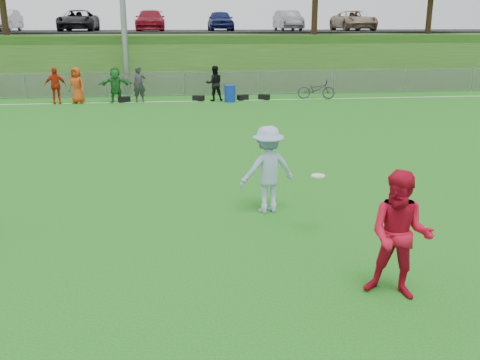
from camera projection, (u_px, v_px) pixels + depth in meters
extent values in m
plane|color=#166916|center=(220.00, 253.00, 8.96)|extent=(120.00, 120.00, 0.00)
cube|color=white|center=(186.00, 101.00, 26.07)|extent=(60.00, 0.10, 0.01)
cube|color=gray|center=(185.00, 84.00, 27.81)|extent=(58.00, 0.02, 1.20)
cube|color=gray|center=(184.00, 72.00, 27.62)|extent=(58.00, 0.04, 0.04)
cube|color=#1E4814|center=(180.00, 54.00, 38.01)|extent=(120.00, 18.00, 3.00)
cube|color=black|center=(179.00, 31.00, 39.48)|extent=(120.00, 12.00, 0.10)
imported|color=#A2A2A7|center=(4.00, 20.00, 36.84)|extent=(1.52, 4.37, 1.44)
imported|color=black|center=(78.00, 21.00, 37.45)|extent=(2.39, 5.18, 1.44)
imported|color=maroon|center=(150.00, 21.00, 38.06)|extent=(2.02, 4.96, 1.44)
imported|color=navy|center=(220.00, 21.00, 38.67)|extent=(1.70, 4.23, 1.44)
imported|color=slate|center=(288.00, 21.00, 39.28)|extent=(1.52, 4.37, 1.44)
imported|color=tan|center=(354.00, 21.00, 39.89)|extent=(2.39, 5.18, 1.44)
imported|color=red|center=(55.00, 86.00, 25.09)|extent=(1.06, 0.61, 1.69)
imported|color=#C13E12|center=(77.00, 85.00, 25.21)|extent=(0.99, 0.87, 1.69)
imported|color=#1C6B24|center=(116.00, 85.00, 25.43)|extent=(1.60, 0.59, 1.69)
imported|color=#2D2E30|center=(139.00, 85.00, 25.57)|extent=(0.69, 0.53, 1.69)
imported|color=black|center=(214.00, 83.00, 26.00)|extent=(0.88, 0.71, 1.69)
cube|color=black|center=(124.00, 99.00, 25.77)|extent=(0.61, 0.45, 0.26)
cube|color=black|center=(198.00, 98.00, 26.21)|extent=(0.62, 0.52, 0.26)
cube|color=black|center=(243.00, 97.00, 26.48)|extent=(0.62, 0.52, 0.26)
cube|color=black|center=(264.00, 97.00, 26.61)|extent=(0.62, 0.53, 0.26)
imported|color=red|center=(400.00, 235.00, 7.32)|extent=(1.11, 1.04, 1.83)
imported|color=#9AB1D6|center=(268.00, 170.00, 10.70)|extent=(1.25, 0.89, 1.76)
cylinder|color=white|center=(318.00, 176.00, 9.48)|extent=(0.25, 0.25, 0.02)
cylinder|color=#0F2EA6|center=(230.00, 94.00, 25.82)|extent=(0.58, 0.58, 0.80)
imported|color=#303033|center=(316.00, 89.00, 26.77)|extent=(1.93, 0.94, 0.97)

